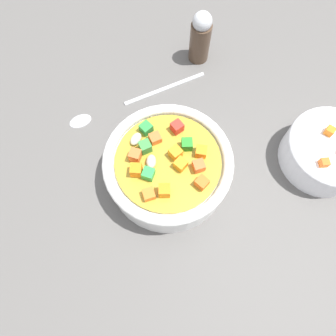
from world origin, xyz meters
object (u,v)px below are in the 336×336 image
(soup_bowl_main, at_px, (168,167))
(side_bowl_small, at_px, (327,152))
(pepper_shaker, at_px, (200,37))
(spoon, at_px, (121,104))

(soup_bowl_main, distance_m, side_bowl_small, 0.22)
(pepper_shaker, bearing_deg, side_bowl_small, 2.38)
(soup_bowl_main, relative_size, pepper_shaker, 1.89)
(soup_bowl_main, bearing_deg, side_bowl_small, 57.23)
(soup_bowl_main, xyz_separation_m, spoon, (-0.13, 0.02, -0.03))
(side_bowl_small, height_order, pepper_shaker, pepper_shaker)
(soup_bowl_main, height_order, spoon, soup_bowl_main)
(spoon, distance_m, side_bowl_small, 0.30)
(spoon, relative_size, pepper_shaker, 2.55)
(soup_bowl_main, relative_size, side_bowl_small, 1.40)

